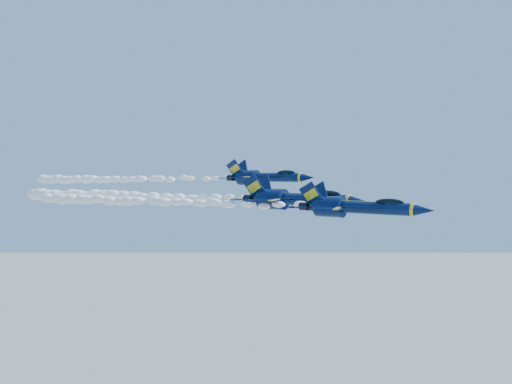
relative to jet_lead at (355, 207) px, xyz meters
The scene contains 6 objects.
jet_lead is the anchor object (origin of this frame).
smoke_trail_jet_lead 37.88m from the jet_lead, behind, with size 61.71×2.23×2.00m, color white.
jet_second 11.37m from the jet_lead, 160.77° to the left, with size 18.96×15.55×7.04m.
smoke_trail_jet_second 49.82m from the jet_lead, behind, with size 61.71×2.57×2.31m, color white.
jet_third 24.90m from the jet_lead, 152.10° to the left, with size 16.53×13.56×6.14m.
smoke_trail_jet_third 60.89m from the jet_lead, 169.06° to the left, with size 61.71×2.24×2.02m, color white.
Camera 1 is at (42.62, -62.73, 154.59)m, focal length 35.00 mm.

